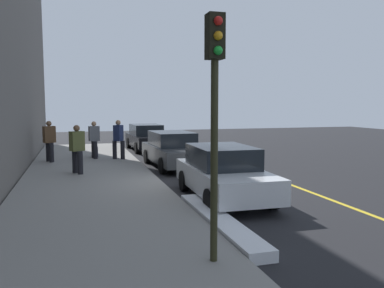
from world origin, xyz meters
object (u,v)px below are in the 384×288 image
at_px(parked_car_charcoal, 173,149).
at_px(parked_car_white, 224,173).
at_px(pedestrian_grey_coat, 94,139).
at_px(pedestrian_brown_coat, 49,140).
at_px(pedestrian_navy_coat, 118,138).
at_px(rolling_suitcase, 95,152).
at_px(parked_car_black, 147,137).
at_px(pedestrian_olive_coat, 77,148).
at_px(traffic_light_pole, 215,95).

height_order(parked_car_charcoal, parked_car_white, same).
bearing_deg(pedestrian_grey_coat, pedestrian_brown_coat, -72.67).
relative_size(pedestrian_navy_coat, rolling_suitcase, 2.13).
bearing_deg(parked_car_white, parked_car_black, -179.72).
xyz_separation_m(parked_car_charcoal, pedestrian_olive_coat, (1.42, -3.97, 0.35)).
bearing_deg(rolling_suitcase, pedestrian_olive_coat, -10.51).
xyz_separation_m(parked_car_white, pedestrian_brown_coat, (-8.06, -5.17, 0.36)).
bearing_deg(parked_car_charcoal, parked_car_black, -179.78).
distance_m(pedestrian_brown_coat, pedestrian_grey_coat, 2.05).
xyz_separation_m(parked_car_charcoal, pedestrian_brown_coat, (-2.04, -5.14, 0.36)).
height_order(pedestrian_olive_coat, traffic_light_pole, traffic_light_pole).
xyz_separation_m(parked_car_black, pedestrian_navy_coat, (4.39, -2.08, 0.36)).
bearing_deg(pedestrian_navy_coat, parked_car_black, 154.66).
distance_m(pedestrian_navy_coat, pedestrian_grey_coat, 1.22).
distance_m(parked_car_white, pedestrian_grey_coat, 9.26).
bearing_deg(parked_car_white, traffic_light_pole, -22.71).
xyz_separation_m(pedestrian_grey_coat, traffic_light_pole, (13.21, 1.32, 1.77)).
bearing_deg(pedestrian_brown_coat, pedestrian_grey_coat, 107.33).
bearing_deg(traffic_light_pole, pedestrian_brown_coat, -165.43).
relative_size(pedestrian_brown_coat, pedestrian_olive_coat, 1.01).
bearing_deg(parked_car_black, rolling_suitcase, -43.17).
distance_m(parked_car_charcoal, parked_car_white, 6.02).
xyz_separation_m(parked_car_charcoal, parked_car_white, (6.02, 0.03, -0.00)).
height_order(pedestrian_navy_coat, rolling_suitcase, pedestrian_navy_coat).
relative_size(pedestrian_navy_coat, traffic_light_pole, 0.46).
bearing_deg(pedestrian_brown_coat, parked_car_black, 130.96).
bearing_deg(pedestrian_olive_coat, traffic_light_pole, 12.98).
xyz_separation_m(pedestrian_olive_coat, rolling_suitcase, (-4.61, 0.86, -0.71)).
distance_m(parked_car_charcoal, pedestrian_olive_coat, 4.23).
xyz_separation_m(parked_car_charcoal, rolling_suitcase, (-3.19, -3.11, -0.36)).
bearing_deg(parked_car_white, pedestrian_olive_coat, -138.99).
height_order(parked_car_black, parked_car_charcoal, same).
bearing_deg(pedestrian_olive_coat, parked_car_charcoal, 109.71).
bearing_deg(parked_car_charcoal, parked_car_white, 0.33).
bearing_deg(parked_car_white, parked_car_charcoal, -179.67).
distance_m(parked_car_black, pedestrian_grey_coat, 4.97).
xyz_separation_m(pedestrian_olive_coat, traffic_light_pole, (9.13, 2.10, 1.74)).
bearing_deg(pedestrian_grey_coat, rolling_suitcase, 172.69).
relative_size(parked_car_black, traffic_light_pole, 1.17).
relative_size(pedestrian_brown_coat, rolling_suitcase, 2.13).
bearing_deg(pedestrian_navy_coat, traffic_light_pole, 1.09).
xyz_separation_m(pedestrian_brown_coat, rolling_suitcase, (-1.15, 2.02, -0.72)).
bearing_deg(traffic_light_pole, pedestrian_olive_coat, -167.02).
bearing_deg(parked_car_white, pedestrian_brown_coat, -147.33).
relative_size(parked_car_black, parked_car_charcoal, 0.98).
bearing_deg(pedestrian_olive_coat, pedestrian_navy_coat, 152.04).
xyz_separation_m(parked_car_black, rolling_suitcase, (3.29, -3.09, -0.36)).
relative_size(parked_car_white, pedestrian_olive_coat, 2.46).
bearing_deg(rolling_suitcase, pedestrian_navy_coat, 42.51).
bearing_deg(pedestrian_brown_coat, pedestrian_navy_coat, 90.90).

